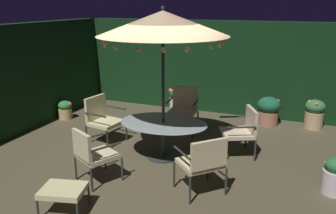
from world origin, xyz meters
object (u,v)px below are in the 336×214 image
object	(u,v)px
patio_dining_table	(163,129)
patio_chair_southeast	(183,106)
patio_umbrella	(163,24)
patio_chair_east	(242,128)
patio_chair_northeast	(203,160)
potted_plant_right_far	(268,110)
potted_plant_back_center	(65,110)
ottoman_footrest	(63,191)
patio_chair_north	(92,152)
potted_plant_back_right	(314,113)
potted_plant_back_left	(335,176)
patio_chair_south	(102,117)
potted_plant_left_far	(176,99)

from	to	relation	value
patio_dining_table	patio_chair_southeast	bearing A→B (deg)	94.86
patio_umbrella	patio_chair_east	bearing A→B (deg)	25.55
patio_umbrella	patio_chair_northeast	bearing A→B (deg)	-43.87
potted_plant_right_far	potted_plant_back_center	size ratio (longest dim) A/B	1.46
patio_chair_east	patio_chair_southeast	world-z (taller)	patio_chair_southeast
patio_chair_northeast	ottoman_footrest	size ratio (longest dim) A/B	1.35
patio_chair_north	patio_chair_southeast	bearing A→B (deg)	78.95
patio_umbrella	patio_chair_north	size ratio (longest dim) A/B	3.04
patio_chair_southeast	ottoman_footrest	world-z (taller)	patio_chair_southeast
patio_chair_east	ottoman_footrest	distance (m)	3.48
ottoman_footrest	potted_plant_back_right	xyz separation A→B (m)	(3.27, 5.02, 0.05)
patio_dining_table	potted_plant_back_left	bearing A→B (deg)	-4.85
patio_chair_north	patio_chair_northeast	world-z (taller)	patio_chair_northeast
patio_chair_southeast	potted_plant_back_right	world-z (taller)	patio_chair_southeast
patio_chair_south	ottoman_footrest	size ratio (longest dim) A/B	1.39
patio_chair_southeast	patio_dining_table	bearing A→B (deg)	-85.14
patio_chair_southeast	potted_plant_back_left	world-z (taller)	patio_chair_southeast
patio_chair_east	patio_chair_northeast	bearing A→B (deg)	-99.29
patio_umbrella	potted_plant_back_center	bearing A→B (deg)	159.50
patio_chair_east	ottoman_footrest	size ratio (longest dim) A/B	1.34
potted_plant_back_left	potted_plant_left_far	bearing A→B (deg)	140.39
patio_chair_south	patio_chair_northeast	bearing A→B (deg)	-26.46
patio_chair_southeast	potted_plant_back_right	bearing A→B (deg)	24.82
patio_umbrella	potted_plant_back_right	bearing A→B (deg)	46.37
patio_chair_east	potted_plant_back_right	bearing A→B (deg)	58.69
potted_plant_left_far	potted_plant_back_right	xyz separation A→B (m)	(3.49, -0.09, 0.03)
patio_chair_east	potted_plant_back_left	bearing A→B (deg)	-29.32
patio_dining_table	potted_plant_left_far	xyz separation A→B (m)	(-0.82, 2.89, -0.23)
patio_umbrella	potted_plant_back_left	xyz separation A→B (m)	(2.97, -0.25, -2.21)
potted_plant_back_center	patio_dining_table	bearing A→B (deg)	-20.50
patio_chair_northeast	patio_chair_east	distance (m)	1.72
patio_umbrella	patio_chair_east	world-z (taller)	patio_umbrella
patio_chair_northeast	ottoman_footrest	distance (m)	2.07
patio_chair_southeast	patio_chair_south	bearing A→B (deg)	-137.28
patio_chair_south	potted_plant_left_far	distance (m)	2.74
ottoman_footrest	potted_plant_back_left	world-z (taller)	potted_plant_back_left
patio_chair_south	potted_plant_back_left	bearing A→B (deg)	-6.31
patio_chair_northeast	potted_plant_back_left	bearing A→B (deg)	22.77
patio_umbrella	ottoman_footrest	xyz separation A→B (m)	(-0.60, -2.22, -2.19)
potted_plant_back_center	ottoman_footrest	bearing A→B (deg)	-52.76
ottoman_footrest	potted_plant_back_left	size ratio (longest dim) A/B	1.19
patio_dining_table	patio_chair_northeast	xyz separation A→B (m)	(1.08, -1.04, 0.00)
potted_plant_back_right	potted_plant_back_left	size ratio (longest dim) A/B	1.17
patio_chair_southeast	ottoman_footrest	xyz separation A→B (m)	(-0.47, -3.72, -0.27)
patio_chair_east	potted_plant_back_center	size ratio (longest dim) A/B	1.99
potted_plant_back_center	potted_plant_back_left	bearing A→B (deg)	-13.21
patio_chair_southeast	patio_chair_south	distance (m)	1.86
potted_plant_left_far	potted_plant_right_far	bearing A→B (deg)	-5.08
ottoman_footrest	potted_plant_back_center	size ratio (longest dim) A/B	1.49
patio_umbrella	potted_plant_left_far	size ratio (longest dim) A/B	4.54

